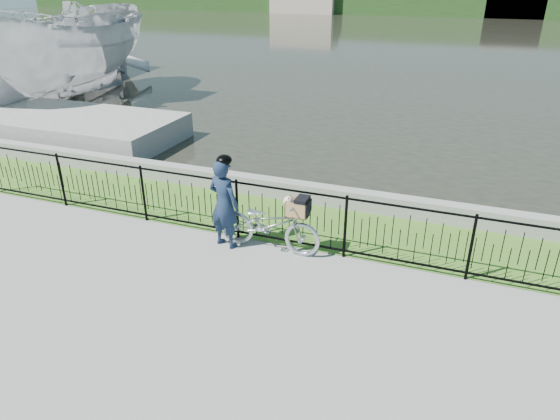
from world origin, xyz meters
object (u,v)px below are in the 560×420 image
at_px(boat_far, 12,58).
at_px(cyclist, 224,202).
at_px(bicycle_rig, 270,224).
at_px(boat_near, 63,49).
at_px(dock, 25,121).

bearing_deg(boat_far, cyclist, -32.84).
distance_m(bicycle_rig, cyclist, 0.88).
distance_m(bicycle_rig, boat_near, 13.50).
relative_size(bicycle_rig, cyclist, 1.10).
height_order(dock, boat_near, boat_near).
height_order(bicycle_rig, boat_near, boat_near).
bearing_deg(cyclist, dock, 154.58).
distance_m(dock, boat_near, 4.10).
relative_size(dock, cyclist, 5.88).
bearing_deg(boat_far, boat_near, -20.98).
xyz_separation_m(dock, cyclist, (8.91, -4.24, 0.49)).
bearing_deg(dock, bicycle_rig, -22.89).
xyz_separation_m(bicycle_rig, boat_near, (-11.04, 7.63, 1.46)).
relative_size(bicycle_rig, boat_far, 0.15).
height_order(dock, boat_far, boat_far).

